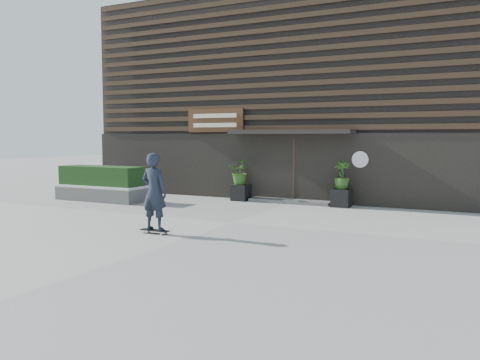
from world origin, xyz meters
The scene contains 11 objects.
ground centered at (0.00, 0.00, 0.00)m, with size 80.00×80.00×0.00m, color #9A9792.
entrance_step centered at (0.00, 4.60, 0.06)m, with size 3.00×0.80×0.12m, color #4C4C4A.
planter_pot_left centered at (-1.90, 4.40, 0.30)m, with size 0.60×0.60×0.60m, color black.
bamboo_left centered at (-1.90, 4.40, 1.08)m, with size 0.86×0.75×0.96m, color #2D591E.
planter_pot_right centered at (1.90, 4.40, 0.30)m, with size 0.60×0.60×0.60m, color black.
bamboo_right centered at (1.90, 4.40, 1.08)m, with size 0.54×0.54×0.96m, color #2D591E.
raised_bed centered at (-6.57, 2.11, 0.25)m, with size 3.50×1.20×0.50m, color #504F4D.
snow_layer centered at (-6.57, 2.11, 0.54)m, with size 3.50×1.20×0.08m, color silver.
hedge centered at (-6.57, 2.11, 0.93)m, with size 3.30×1.00×0.70m, color #153312.
building centered at (0.00, 9.96, 3.99)m, with size 18.00×11.00×8.00m.
skateboarder centered at (-0.98, -2.22, 1.03)m, with size 0.78×0.45×1.98m.
Camera 1 is at (6.19, -11.98, 2.37)m, focal length 36.94 mm.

